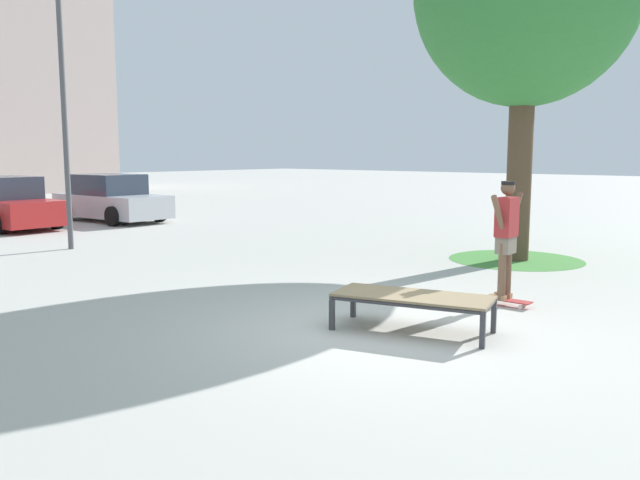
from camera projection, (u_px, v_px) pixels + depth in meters
name	position (u px, v px, depth m)	size (l,w,h in m)	color
ground_plane	(382.00, 330.00, 7.99)	(120.00, 120.00, 0.00)	#B7B5AD
skate_box	(413.00, 298.00, 7.90)	(1.26, 2.04, 0.46)	#38383D
skateboard	(504.00, 300.00, 9.30)	(0.23, 0.81, 0.09)	#B23333
skater	(506.00, 231.00, 9.17)	(1.00, 0.29, 1.69)	brown
grass_patch_near_right	(516.00, 260.00, 13.28)	(2.70, 2.70, 0.01)	#47893D
car_red	(3.00, 205.00, 18.80)	(2.05, 4.27, 1.50)	red
car_silver	(111.00, 200.00, 20.78)	(2.07, 4.28, 1.50)	#B7BABF
light_post	(62.00, 78.00, 14.29)	(0.36, 0.36, 5.83)	#4C4C51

